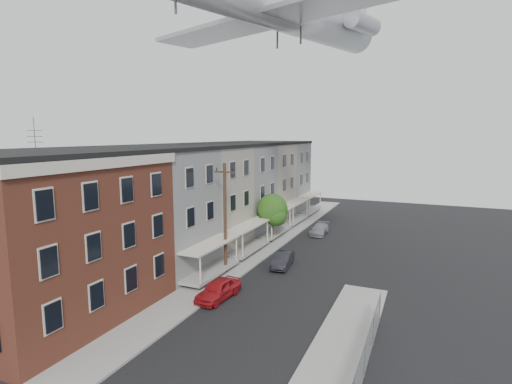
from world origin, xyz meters
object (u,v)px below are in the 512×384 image
at_px(car_far, 319,229).
at_px(street_tree, 273,211).
at_px(car_near, 218,289).
at_px(utility_pole, 225,217).
at_px(car_mid, 283,260).
at_px(airplane, 286,11).

bearing_deg(car_far, street_tree, -122.91).
bearing_deg(car_near, utility_pole, 118.00).
xyz_separation_m(car_mid, airplane, (-0.60, 1.89, 20.78)).
bearing_deg(car_near, car_mid, 83.08).
distance_m(utility_pole, airplane, 17.80).
height_order(utility_pole, car_far, utility_pole).
bearing_deg(utility_pole, car_near, -67.59).
bearing_deg(car_far, car_mid, -91.19).
bearing_deg(utility_pole, car_mid, 40.63).
xyz_separation_m(car_near, airplane, (1.20, 10.00, 20.72)).
bearing_deg(utility_pole, street_tree, 88.11).
bearing_deg(car_near, street_tree, 102.05).
relative_size(car_near, car_far, 1.01).
bearing_deg(car_mid, airplane, 100.98).
height_order(car_far, airplane, airplane).
bearing_deg(utility_pole, airplane, 58.13).
relative_size(street_tree, car_mid, 1.36).
xyz_separation_m(utility_pole, street_tree, (0.33, 9.92, -1.22)).
height_order(car_mid, airplane, airplane).
bearing_deg(car_near, car_far, 90.55).
relative_size(car_near, car_mid, 1.06).
relative_size(street_tree, car_near, 1.28).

